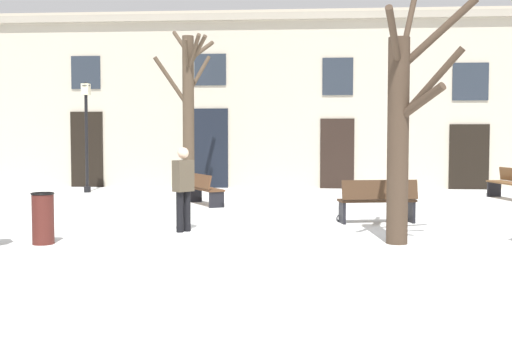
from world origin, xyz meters
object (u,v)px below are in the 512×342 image
at_px(streetlamp, 86,124).
at_px(bench_back_to_back_right, 510,183).
at_px(tree_left_of_center, 189,105).
at_px(person_crossing_plaza, 183,185).
at_px(litter_bin, 43,218).
at_px(tree_foreground, 402,124).
at_px(bench_by_litter_bin, 378,201).
at_px(bench_far_corner, 203,189).

distance_m(streetlamp, bench_back_to_back_right, 13.05).
xyz_separation_m(tree_left_of_center, streetlamp, (-3.52, 1.08, -0.55)).
bearing_deg(person_crossing_plaza, litter_bin, -15.87).
height_order(litter_bin, person_crossing_plaza, person_crossing_plaza).
relative_size(tree_foreground, tree_left_of_center, 0.87).
xyz_separation_m(tree_foreground, bench_by_litter_bin, (-0.11, 2.52, -1.56)).
bearing_deg(bench_by_litter_bin, streetlamp, -47.53).
relative_size(bench_far_corner, person_crossing_plaza, 1.03).
height_order(bench_far_corner, bench_back_to_back_right, bench_back_to_back_right).
distance_m(litter_bin, person_crossing_plaza, 2.66).
xyz_separation_m(tree_foreground, streetlamp, (-8.62, 8.98, 0.14)).
bearing_deg(bench_back_to_back_right, bench_by_litter_bin, -51.98).
xyz_separation_m(litter_bin, bench_back_to_back_right, (10.34, 8.25, 0.02)).
height_order(streetlamp, bench_by_litter_bin, streetlamp).
xyz_separation_m(tree_left_of_center, litter_bin, (-0.98, -8.39, -2.28)).
bearing_deg(litter_bin, person_crossing_plaza, 35.83).
relative_size(tree_foreground, bench_far_corner, 2.65).
relative_size(tree_foreground, bench_back_to_back_right, 2.43).
relative_size(bench_far_corner, bench_by_litter_bin, 0.98).
relative_size(bench_back_to_back_right, person_crossing_plaza, 1.12).
bearing_deg(litter_bin, bench_far_corner, 74.00).
xyz_separation_m(bench_by_litter_bin, person_crossing_plaza, (-3.85, -1.47, 0.42)).
bearing_deg(tree_left_of_center, bench_back_to_back_right, -0.87).
relative_size(litter_bin, bench_by_litter_bin, 0.52).
distance_m(tree_foreground, bench_far_corner, 7.31).
height_order(streetlamp, person_crossing_plaza, streetlamp).
relative_size(tree_left_of_center, bench_far_corner, 3.05).
bearing_deg(bench_back_to_back_right, tree_left_of_center, -103.04).
xyz_separation_m(bench_far_corner, bench_back_to_back_right, (8.58, 2.08, 0.04)).
height_order(bench_far_corner, bench_by_litter_bin, bench_by_litter_bin).
height_order(tree_left_of_center, streetlamp, tree_left_of_center).
distance_m(tree_left_of_center, litter_bin, 8.75).
xyz_separation_m(litter_bin, bench_by_litter_bin, (5.98, 3.01, 0.03)).
relative_size(streetlamp, litter_bin, 4.02).
bearing_deg(tree_left_of_center, bench_by_litter_bin, -47.10).
distance_m(tree_foreground, bench_by_litter_bin, 2.97).
distance_m(tree_foreground, streetlamp, 12.45).
bearing_deg(streetlamp, person_crossing_plaza, -59.56).
bearing_deg(streetlamp, tree_left_of_center, -17.12).
relative_size(tree_foreground, person_crossing_plaza, 2.72).
relative_size(litter_bin, bench_far_corner, 0.53).
height_order(tree_left_of_center, person_crossing_plaza, tree_left_of_center).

